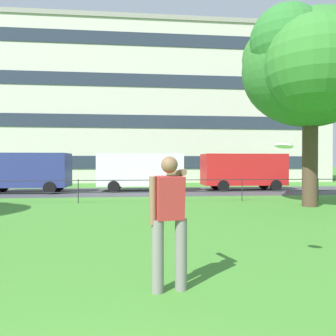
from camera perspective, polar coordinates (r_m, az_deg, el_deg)
street_strip at (r=20.37m, az=-7.33°, el=-3.91°), size 80.00×6.37×0.01m
park_fence at (r=14.72m, az=-7.83°, el=-3.12°), size 31.75×0.04×1.00m
tree_large_lawn at (r=14.61m, az=21.93°, el=15.50°), size 5.19×6.12×7.49m
person_thrower at (r=4.54m, az=0.17°, el=-8.28°), size 0.51×0.82×1.76m
frisbee at (r=5.58m, az=18.64°, el=3.49°), size 0.38×0.38×0.08m
panel_van_center at (r=20.99m, az=-22.76°, el=-0.36°), size 5.06×2.23×2.24m
panel_van_left at (r=20.61m, az=-4.52°, el=-0.32°), size 5.07×2.25×2.24m
panel_van_far_right at (r=21.75m, az=12.35°, el=-0.28°), size 5.01×2.11×2.24m
apartment_building_background at (r=37.16m, az=-6.58°, el=9.30°), size 37.11×14.96×14.34m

